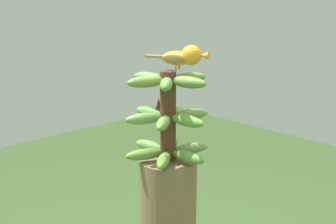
{
  "coord_description": "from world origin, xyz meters",
  "views": [
    {
      "loc": [
        -0.89,
        -0.94,
        1.71
      ],
      "look_at": [
        0.0,
        0.0,
        1.37
      ],
      "focal_mm": 42.49,
      "sensor_mm": 36.0,
      "label": 1
    }
  ],
  "objects": [
    {
      "name": "perched_bird",
      "position": [
        0.05,
        -0.03,
        1.56
      ],
      "size": [
        0.12,
        0.21,
        0.09
      ],
      "color": "#C68933",
      "rests_on": "banana_bunch"
    },
    {
      "name": "banana_bunch",
      "position": [
        0.0,
        0.0,
        1.36
      ],
      "size": [
        0.29,
        0.31,
        0.31
      ],
      "color": "#4C2D1E",
      "rests_on": "banana_tree"
    }
  ]
}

